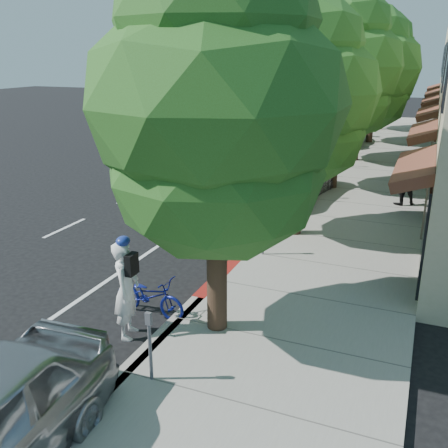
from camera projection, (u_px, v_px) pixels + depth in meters
The scene contains 17 objects.
ground at pixel (216, 285), 12.19m from camera, with size 120.00×120.00×0.00m, color black.
sidewalk at pixel (359, 205), 18.33m from camera, with size 4.60×56.00×0.15m, color gray.
curb at pixel (298, 199), 19.16m from camera, with size 0.30×56.00×0.15m, color #9E998E.
curb_red_segment at pixel (231, 267), 13.04m from camera, with size 0.32×4.00×0.15m, color maroon.
street_tree_0 at pixel (216, 109), 8.68m from camera, with size 4.66×4.66×7.29m.
street_tree_1 at pixel (301, 95), 13.98m from camera, with size 4.49×4.49×7.00m.
street_tree_2 at pixel (340, 69), 19.05m from camera, with size 4.79×4.79×7.79m.
street_tree_3 at pixel (362, 70), 24.37m from camera, with size 5.72×5.72×7.77m.
street_tree_4 at pixel (376, 64), 29.55m from camera, with size 5.26×5.26×7.88m.
street_tree_5 at pixel (385, 69), 34.94m from camera, with size 5.05×5.05×7.24m.
cyclist at pixel (127, 290), 9.72m from camera, with size 0.73×0.48×2.00m, color white.
bicycle at pixel (150, 296), 10.69m from camera, with size 0.60×1.72×0.90m, color navy.
silver_suv at pixel (286, 180), 19.12m from camera, with size 2.58×5.59×1.55m, color #ADADB1.
dark_sedan at pixel (282, 157), 22.95m from camera, with size 1.76×5.05×1.66m, color black.
white_pickup at pixel (340, 132), 30.56m from camera, with size 2.28×5.60×1.63m, color silver.
dark_suv_far at pixel (332, 128), 32.14m from camera, with size 1.93×4.80×1.63m, color black.
pedestrian at pixel (404, 178), 17.91m from camera, with size 0.94×0.73×1.93m, color black.
Camera 1 is at (4.41, -10.13, 5.37)m, focal length 40.00 mm.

